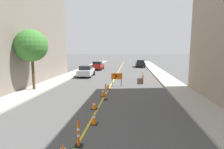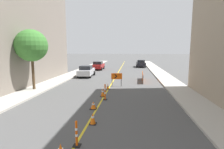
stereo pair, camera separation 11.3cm
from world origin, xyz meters
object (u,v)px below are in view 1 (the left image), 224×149
Objects in this scene: parked_car_curb_mid at (98,65)px; street_tree_left_near at (31,46)px; traffic_cone_farthest at (108,86)px; delineator_post_front at (78,135)px; arrow_barricade_primary at (117,77)px; traffic_cone_fifth at (103,92)px; delineator_post_rear at (106,93)px; traffic_cone_fourth at (94,105)px; parked_car_curb_far at (140,63)px; parked_car_curb_near at (86,71)px; traffic_cone_third at (94,119)px.

street_tree_left_near reaches higher than parked_car_curb_mid.
street_tree_left_near is (-6.85, -1.32, 3.92)m from traffic_cone_farthest.
arrow_barricade_primary is (0.61, 11.64, 0.55)m from delineator_post_front.
arrow_barricade_primary is (0.80, 4.12, 0.67)m from traffic_cone_fifth.
arrow_barricade_primary is at bearing 79.00° from traffic_cone_fifth.
traffic_cone_fifth is 0.12× the size of street_tree_left_near.
delineator_post_front is at bearing -98.50° from arrow_barricade_primary.
street_tree_left_near is (-7.14, 2.24, 3.65)m from delineator_post_rear.
traffic_cone_fourth is at bearing -102.70° from arrow_barricade_primary.
parked_car_curb_far reaches higher than delineator_post_rear.
parked_car_curb_far is at bearing 79.03° from traffic_cone_farthest.
traffic_cone_farthest reaches higher than traffic_cone_fourth.
arrow_barricade_primary is at bearing -71.24° from parked_car_curb_mid.
parked_car_curb_mid is at bearing 100.10° from traffic_cone_fourth.
street_tree_left_near is (-11.14, -23.42, 3.40)m from parked_car_curb_far.
parked_car_curb_mid is (0.05, 8.67, 0.00)m from parked_car_curb_near.
traffic_cone_fifth is at bearing 110.52° from delineator_post_rear.
arrow_barricade_primary reaches higher than traffic_cone_farthest.
street_tree_left_near reaches higher than arrow_barricade_primary.
traffic_cone_third is 2.15m from delineator_post_front.
traffic_cone_third is at bearing -99.35° from parked_car_curb_far.
traffic_cone_third is 4.49m from delineator_post_rear.
parked_car_curb_mid reaches higher than traffic_cone_fifth.
arrow_barricade_primary is 0.25× the size of street_tree_left_near.
delineator_post_front is 26.85m from parked_car_curb_mid.
delineator_post_front is 11.67m from arrow_barricade_primary.
parked_car_curb_near is 0.79× the size of street_tree_left_near.
street_tree_left_near is at bearing 162.55° from delineator_post_rear.
traffic_cone_farthest is 0.44× the size of delineator_post_rear.
arrow_barricade_primary is 0.32× the size of parked_car_curb_near.
traffic_cone_farthest is 0.51× the size of delineator_post_front.
delineator_post_front is at bearing -80.20° from parked_car_curb_mid.
parked_car_curb_near is 8.67m from parked_car_curb_mid.
traffic_cone_fifth is at bearing -91.13° from traffic_cone_farthest.
traffic_cone_fourth is 14.00m from parked_car_curb_near.
delineator_post_rear reaches higher than traffic_cone_fourth.
traffic_cone_fifth is 0.99m from delineator_post_rear.
arrow_barricade_primary is at bearing 87.01° from delineator_post_front.
delineator_post_rear is 0.29× the size of parked_car_curb_mid.
delineator_post_rear reaches higher than traffic_cone_third.
delineator_post_front is at bearing -86.12° from traffic_cone_fourth.
delineator_post_rear is 8.33m from street_tree_left_near.
parked_car_curb_far reaches higher than delineator_post_front.
delineator_post_front is 18.35m from parked_car_curb_near.
street_tree_left_near reaches higher than delineator_post_front.
street_tree_left_near is at bearing 146.49° from traffic_cone_fourth.
delineator_post_front is at bearing -88.54° from traffic_cone_fifth.
traffic_cone_fifth is 2.66m from traffic_cone_farthest.
street_tree_left_near is (-6.99, 8.86, 3.74)m from delineator_post_front.
traffic_cone_third is 0.14× the size of parked_car_curb_near.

